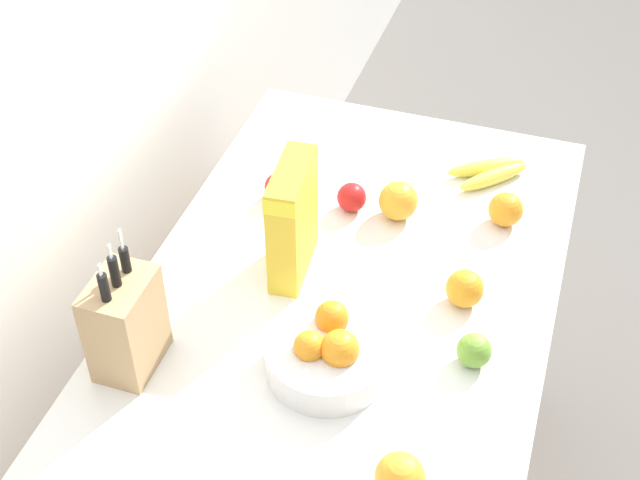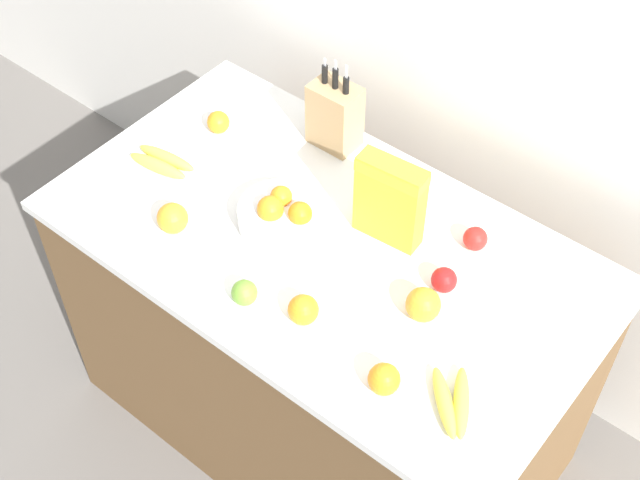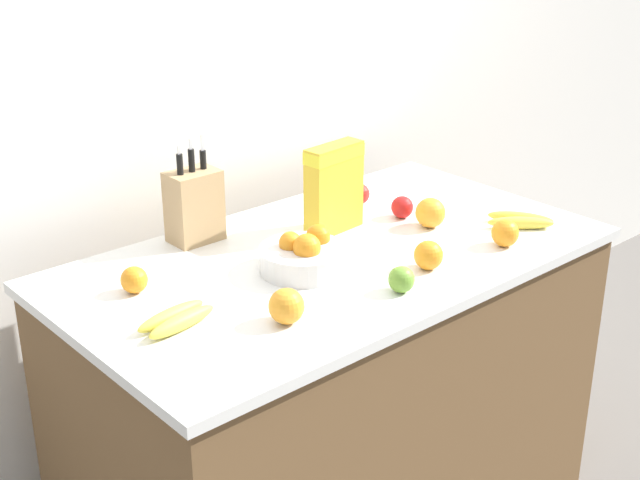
{
  "view_description": "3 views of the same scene",
  "coord_description": "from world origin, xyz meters",
  "px_view_note": "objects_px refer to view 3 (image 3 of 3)",
  "views": [
    {
      "loc": [
        -1.19,
        -0.36,
        2.24
      ],
      "look_at": [
        0.08,
        0.06,
        1.05
      ],
      "focal_mm": 50.0,
      "sensor_mm": 36.0,
      "label": 1
    },
    {
      "loc": [
        1.01,
        -1.26,
        2.72
      ],
      "look_at": [
        0.02,
        -0.05,
        0.99
      ],
      "focal_mm": 50.0,
      "sensor_mm": 36.0,
      "label": 2
    },
    {
      "loc": [
        -1.52,
        -1.67,
        1.92
      ],
      "look_at": [
        -0.09,
        -0.05,
        1.01
      ],
      "focal_mm": 50.0,
      "sensor_mm": 36.0,
      "label": 3
    }
  ],
  "objects_px": {
    "fruit_bowl": "(304,256)",
    "orange_front_center": "(505,233)",
    "knife_block": "(194,205)",
    "orange_mid_right": "(286,306)",
    "apple_middle": "(402,207)",
    "apple_near_bananas": "(359,194)",
    "apple_rear": "(401,279)",
    "orange_by_cereal": "(428,255)",
    "orange_back_center": "(134,280)",
    "banana_bunch_right": "(521,220)",
    "cereal_box": "(334,184)",
    "orange_front_left": "(430,213)",
    "banana_bunch_left": "(177,319)"
  },
  "relations": [
    {
      "from": "apple_middle",
      "to": "orange_back_center",
      "type": "relative_size",
      "value": 0.98
    },
    {
      "from": "apple_middle",
      "to": "orange_by_cereal",
      "type": "relative_size",
      "value": 0.86
    },
    {
      "from": "apple_middle",
      "to": "orange_mid_right",
      "type": "height_order",
      "value": "orange_mid_right"
    },
    {
      "from": "knife_block",
      "to": "orange_by_cereal",
      "type": "bearing_deg",
      "value": -58.31
    },
    {
      "from": "apple_middle",
      "to": "apple_near_bananas",
      "type": "height_order",
      "value": "apple_middle"
    },
    {
      "from": "orange_mid_right",
      "to": "fruit_bowl",
      "type": "bearing_deg",
      "value": 41.82
    },
    {
      "from": "banana_bunch_right",
      "to": "orange_front_center",
      "type": "distance_m",
      "value": 0.17
    },
    {
      "from": "cereal_box",
      "to": "orange_front_left",
      "type": "height_order",
      "value": "cereal_box"
    },
    {
      "from": "apple_rear",
      "to": "orange_mid_right",
      "type": "bearing_deg",
      "value": 168.71
    },
    {
      "from": "apple_near_bananas",
      "to": "banana_bunch_left",
      "type": "bearing_deg",
      "value": -160.8
    },
    {
      "from": "knife_block",
      "to": "fruit_bowl",
      "type": "bearing_deg",
      "value": -74.71
    },
    {
      "from": "cereal_box",
      "to": "orange_mid_right",
      "type": "bearing_deg",
      "value": -147.96
    },
    {
      "from": "fruit_bowl",
      "to": "apple_rear",
      "type": "bearing_deg",
      "value": -68.72
    },
    {
      "from": "knife_block",
      "to": "orange_back_center",
      "type": "relative_size",
      "value": 4.39
    },
    {
      "from": "banana_bunch_left",
      "to": "orange_back_center",
      "type": "xyz_separation_m",
      "value": [
        0.02,
        0.22,
        0.02
      ]
    },
    {
      "from": "orange_mid_right",
      "to": "orange_back_center",
      "type": "distance_m",
      "value": 0.42
    },
    {
      "from": "apple_middle",
      "to": "apple_rear",
      "type": "bearing_deg",
      "value": -136.37
    },
    {
      "from": "knife_block",
      "to": "orange_back_center",
      "type": "bearing_deg",
      "value": -149.39
    },
    {
      "from": "apple_near_bananas",
      "to": "apple_rear",
      "type": "bearing_deg",
      "value": -124.06
    },
    {
      "from": "fruit_bowl",
      "to": "orange_front_center",
      "type": "relative_size",
      "value": 2.99
    },
    {
      "from": "orange_mid_right",
      "to": "orange_by_cereal",
      "type": "relative_size",
      "value": 1.09
    },
    {
      "from": "orange_front_left",
      "to": "knife_block",
      "type": "bearing_deg",
      "value": 147.01
    },
    {
      "from": "orange_front_left",
      "to": "banana_bunch_right",
      "type": "bearing_deg",
      "value": -40.36
    },
    {
      "from": "knife_block",
      "to": "orange_back_center",
      "type": "xyz_separation_m",
      "value": [
        -0.31,
        -0.18,
        -0.07
      ]
    },
    {
      "from": "apple_rear",
      "to": "orange_front_center",
      "type": "distance_m",
      "value": 0.43
    },
    {
      "from": "orange_back_center",
      "to": "orange_mid_right",
      "type": "bearing_deg",
      "value": -63.77
    },
    {
      "from": "banana_bunch_right",
      "to": "orange_mid_right",
      "type": "bearing_deg",
      "value": -179.56
    },
    {
      "from": "banana_bunch_left",
      "to": "orange_mid_right",
      "type": "xyz_separation_m",
      "value": [
        0.2,
        -0.16,
        0.02
      ]
    },
    {
      "from": "cereal_box",
      "to": "orange_by_cereal",
      "type": "relative_size",
      "value": 3.31
    },
    {
      "from": "orange_front_center",
      "to": "banana_bunch_right",
      "type": "bearing_deg",
      "value": 21.34
    },
    {
      "from": "banana_bunch_right",
      "to": "apple_rear",
      "type": "xyz_separation_m",
      "value": [
        -0.58,
        -0.07,
        0.02
      ]
    },
    {
      "from": "orange_mid_right",
      "to": "orange_front_left",
      "type": "distance_m",
      "value": 0.72
    },
    {
      "from": "orange_by_cereal",
      "to": "apple_rear",
      "type": "bearing_deg",
      "value": -162.36
    },
    {
      "from": "apple_middle",
      "to": "orange_mid_right",
      "type": "relative_size",
      "value": 0.79
    },
    {
      "from": "apple_middle",
      "to": "orange_mid_right",
      "type": "distance_m",
      "value": 0.75
    },
    {
      "from": "banana_bunch_right",
      "to": "orange_by_cereal",
      "type": "distance_m",
      "value": 0.43
    },
    {
      "from": "orange_mid_right",
      "to": "apple_near_bananas",
      "type": "bearing_deg",
      "value": 34.35
    },
    {
      "from": "apple_rear",
      "to": "orange_by_cereal",
      "type": "distance_m",
      "value": 0.16
    },
    {
      "from": "knife_block",
      "to": "orange_mid_right",
      "type": "relative_size",
      "value": 3.53
    },
    {
      "from": "apple_near_bananas",
      "to": "orange_by_cereal",
      "type": "height_order",
      "value": "orange_by_cereal"
    },
    {
      "from": "banana_bunch_right",
      "to": "orange_front_left",
      "type": "height_order",
      "value": "orange_front_left"
    },
    {
      "from": "cereal_box",
      "to": "orange_front_center",
      "type": "relative_size",
      "value": 3.34
    },
    {
      "from": "fruit_bowl",
      "to": "orange_by_cereal",
      "type": "bearing_deg",
      "value": -39.67
    },
    {
      "from": "banana_bunch_left",
      "to": "orange_front_left",
      "type": "height_order",
      "value": "orange_front_left"
    },
    {
      "from": "banana_bunch_right",
      "to": "orange_front_left",
      "type": "relative_size",
      "value": 2.21
    },
    {
      "from": "cereal_box",
      "to": "apple_near_bananas",
      "type": "xyz_separation_m",
      "value": [
        0.21,
        0.11,
        -0.11
      ]
    },
    {
      "from": "orange_front_left",
      "to": "apple_near_bananas",
      "type": "bearing_deg",
      "value": 94.64
    },
    {
      "from": "fruit_bowl",
      "to": "banana_bunch_left",
      "type": "distance_m",
      "value": 0.43
    },
    {
      "from": "fruit_bowl",
      "to": "apple_near_bananas",
      "type": "relative_size",
      "value": 3.54
    },
    {
      "from": "apple_middle",
      "to": "fruit_bowl",
      "type": "bearing_deg",
      "value": -168.84
    }
  ]
}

